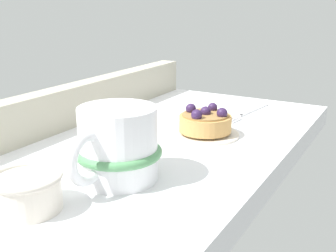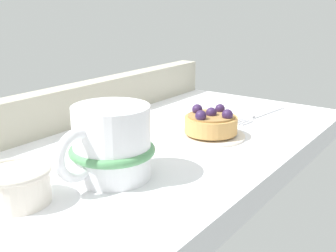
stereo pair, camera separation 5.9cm
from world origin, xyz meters
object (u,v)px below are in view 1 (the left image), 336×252
dessert_fork (247,112)px  sugar_bowl (26,191)px  dessert_plate (205,133)px  coffee_mug (117,146)px  raspberry_tart (205,121)px

dessert_fork → sugar_bowl: sugar_bowl is taller
dessert_plate → coffee_mug: bearing=174.8°
raspberry_tart → dessert_fork: (16.25, -1.37, -2.09)cm
dessert_plate → dessert_fork: (16.24, -1.37, -0.07)cm
raspberry_tart → sugar_bowl: (-31.84, 5.62, -0.28)cm
dessert_fork → sugar_bowl: (-48.09, 6.99, 1.81)cm
raspberry_tart → dessert_fork: size_ratio=0.51×
sugar_bowl → coffee_mug: bearing=-18.9°
coffee_mug → sugar_bowl: (-10.89, 3.72, -2.30)cm
coffee_mug → dessert_fork: coffee_mug is taller
dessert_plate → sugar_bowl: (-31.85, 5.62, 1.74)cm
dessert_fork → dessert_plate: bearing=175.2°
dessert_fork → sugar_bowl: size_ratio=2.16×
dessert_plate → sugar_bowl: bearing=170.0°
dessert_plate → sugar_bowl: size_ratio=1.44×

